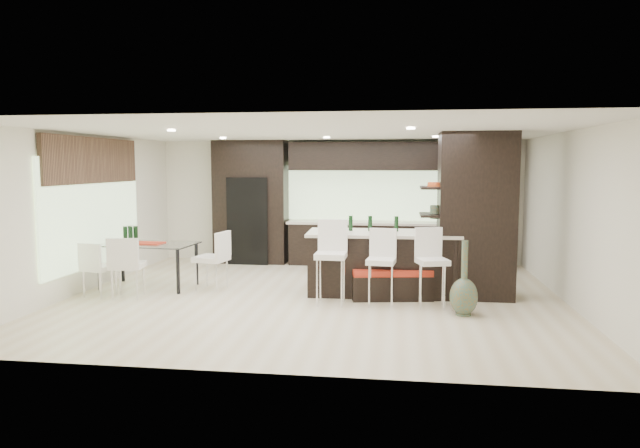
# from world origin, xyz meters

# --- Properties ---
(ground) EXTENTS (8.00, 8.00, 0.00)m
(ground) POSITION_xyz_m (0.00, 0.00, 0.00)
(ground) COLOR beige
(ground) RESTS_ON ground
(back_wall) EXTENTS (8.00, 0.02, 2.70)m
(back_wall) POSITION_xyz_m (0.00, 3.50, 1.35)
(back_wall) COLOR white
(back_wall) RESTS_ON ground
(left_wall) EXTENTS (0.02, 7.00, 2.70)m
(left_wall) POSITION_xyz_m (-4.00, 0.00, 1.35)
(left_wall) COLOR white
(left_wall) RESTS_ON ground
(right_wall) EXTENTS (0.02, 7.00, 2.70)m
(right_wall) POSITION_xyz_m (4.00, 0.00, 1.35)
(right_wall) COLOR white
(right_wall) RESTS_ON ground
(ceiling) EXTENTS (8.00, 7.00, 0.02)m
(ceiling) POSITION_xyz_m (0.00, 0.00, 2.70)
(ceiling) COLOR white
(ceiling) RESTS_ON ground
(window_left) EXTENTS (0.04, 3.20, 1.90)m
(window_left) POSITION_xyz_m (-3.96, 0.20, 1.35)
(window_left) COLOR #B2D199
(window_left) RESTS_ON left_wall
(window_back) EXTENTS (3.40, 0.04, 1.20)m
(window_back) POSITION_xyz_m (0.60, 3.46, 1.55)
(window_back) COLOR #B2D199
(window_back) RESTS_ON back_wall
(stone_accent) EXTENTS (0.08, 3.00, 0.80)m
(stone_accent) POSITION_xyz_m (-3.93, 0.20, 2.25)
(stone_accent) COLOR brown
(stone_accent) RESTS_ON left_wall
(ceiling_spots) EXTENTS (4.00, 3.00, 0.02)m
(ceiling_spots) POSITION_xyz_m (0.00, 0.25, 2.68)
(ceiling_spots) COLOR white
(ceiling_spots) RESTS_ON ceiling
(back_cabinetry) EXTENTS (6.80, 0.68, 2.70)m
(back_cabinetry) POSITION_xyz_m (0.50, 3.17, 1.35)
(back_cabinetry) COLOR black
(back_cabinetry) RESTS_ON ground
(refrigerator) EXTENTS (0.90, 0.68, 1.90)m
(refrigerator) POSITION_xyz_m (-1.90, 3.12, 0.95)
(refrigerator) COLOR black
(refrigerator) RESTS_ON ground
(partition_column) EXTENTS (1.20, 0.80, 2.70)m
(partition_column) POSITION_xyz_m (2.60, 0.40, 1.35)
(partition_column) COLOR black
(partition_column) RESTS_ON ground
(kitchen_island) EXTENTS (2.56, 1.17, 1.06)m
(kitchen_island) POSITION_xyz_m (1.09, 0.44, 0.53)
(kitchen_island) COLOR black
(kitchen_island) RESTS_ON ground
(stool_left) EXTENTS (0.48, 0.48, 1.06)m
(stool_left) POSITION_xyz_m (0.32, -0.44, 0.53)
(stool_left) COLOR white
(stool_left) RESTS_ON ground
(stool_mid) EXTENTS (0.47, 0.47, 0.96)m
(stool_mid) POSITION_xyz_m (1.09, -0.42, 0.48)
(stool_mid) COLOR white
(stool_mid) RESTS_ON ground
(stool_right) EXTENTS (0.54, 0.54, 0.98)m
(stool_right) POSITION_xyz_m (1.87, -0.42, 0.49)
(stool_right) COLOR white
(stool_right) RESTS_ON ground
(bench) EXTENTS (1.36, 0.71, 0.50)m
(bench) POSITION_xyz_m (1.25, 0.05, 0.25)
(bench) COLOR black
(bench) RESTS_ON ground
(floor_vase) EXTENTS (0.41, 0.41, 1.10)m
(floor_vase) POSITION_xyz_m (2.30, -0.84, 0.55)
(floor_vase) COLOR #49553E
(floor_vase) RESTS_ON ground
(dining_table) EXTENTS (1.69, 1.02, 0.79)m
(dining_table) POSITION_xyz_m (-3.03, 0.33, 0.39)
(dining_table) COLOR white
(dining_table) RESTS_ON ground
(chair_near) EXTENTS (0.58, 0.58, 0.93)m
(chair_near) POSITION_xyz_m (-3.03, -0.46, 0.47)
(chair_near) COLOR white
(chair_near) RESTS_ON ground
(chair_far) EXTENTS (0.55, 0.55, 0.84)m
(chair_far) POSITION_xyz_m (-3.54, -0.43, 0.42)
(chair_far) COLOR white
(chair_far) RESTS_ON ground
(chair_end) EXTENTS (0.59, 0.59, 0.94)m
(chair_end) POSITION_xyz_m (-1.88, 0.33, 0.47)
(chair_end) COLOR white
(chair_end) RESTS_ON ground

